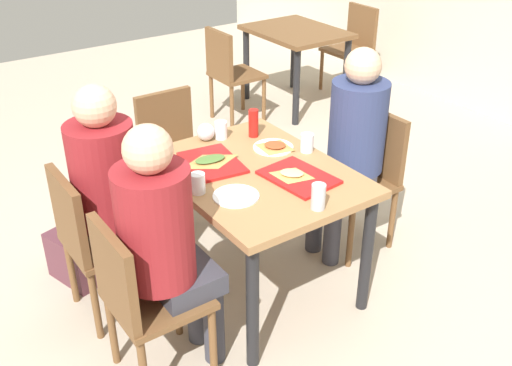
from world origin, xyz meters
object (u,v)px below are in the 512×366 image
(person_in_red, at_px, (113,184))
(plastic_cup_b, at_px, (198,183))
(tray_red_near, at_px, (212,163))
(plastic_cup_a, at_px, (307,143))
(background_chair_far, at_px, (354,43))
(handbag, at_px, (74,259))
(pizza_slice_a, at_px, (210,160))
(chair_near_right, at_px, (139,294))
(background_chair_near, at_px, (229,70))
(chair_near_left, at_px, (92,236))
(paper_plate_center, at_px, (273,147))
(person_far_side, at_px, (352,138))
(plastic_cup_c, at_px, (221,130))
(foil_bundle, at_px, (206,132))
(background_table, at_px, (296,43))
(paper_plate_near_edge, at_px, (236,196))
(main_table, at_px, (256,187))
(person_in_brown_jacket, at_px, (164,236))
(soda_can, at_px, (318,197))
(chair_far_side, at_px, (366,170))
(pizza_slice_c, at_px, (275,146))
(condiment_bottle, at_px, (253,123))
(tray_red_far, at_px, (298,177))
(pizza_slice_b, at_px, (292,174))
(chair_left_end, at_px, (173,148))

(person_in_red, distance_m, plastic_cup_b, 0.43)
(tray_red_near, relative_size, plastic_cup_a, 3.60)
(background_chair_far, bearing_deg, handbag, -67.34)
(pizza_slice_a, bearing_deg, chair_near_right, -54.30)
(plastic_cup_a, xyz_separation_m, background_chair_near, (-2.02, 0.79, -0.29))
(chair_near_left, bearing_deg, paper_plate_center, 83.97)
(person_far_side, relative_size, plastic_cup_c, 12.44)
(foil_bundle, xyz_separation_m, background_table, (-1.59, 1.89, -0.17))
(paper_plate_near_edge, relative_size, handbag, 0.69)
(person_far_side, xyz_separation_m, tray_red_near, (-0.19, -0.80, 0.00))
(main_table, relative_size, plastic_cup_c, 10.84)
(plastic_cup_a, relative_size, plastic_cup_c, 1.00)
(person_in_red, height_order, background_chair_far, person_in_red)
(person_in_brown_jacket, height_order, background_chair_far, person_in_brown_jacket)
(pizza_slice_a, xyz_separation_m, soda_can, (0.65, 0.18, 0.04))
(plastic_cup_c, bearing_deg, chair_far_side, 59.51)
(person_in_red, height_order, person_far_side, same)
(pizza_slice_a, xyz_separation_m, pizza_slice_c, (0.04, 0.38, -0.01))
(handbag, bearing_deg, plastic_cup_b, 35.49)
(tray_red_near, relative_size, condiment_bottle, 2.25)
(chair_near_right, distance_m, person_in_brown_jacket, 0.28)
(condiment_bottle, bearing_deg, person_in_brown_jacket, -54.88)
(main_table, relative_size, person_in_brown_jacket, 0.87)
(tray_red_far, xyz_separation_m, foil_bundle, (-0.65, -0.14, 0.04))
(condiment_bottle, bearing_deg, pizza_slice_b, -14.02)
(background_table, bearing_deg, soda_can, -36.44)
(chair_far_side, relative_size, chair_left_end, 1.00)
(chair_far_side, relative_size, tray_red_far, 2.32)
(background_chair_near, distance_m, background_chair_far, 1.47)
(pizza_slice_a, distance_m, background_chair_far, 3.34)
(background_chair_far, bearing_deg, soda_can, -45.87)
(condiment_bottle, height_order, foil_bundle, condiment_bottle)
(pizza_slice_b, bearing_deg, chair_near_right, -83.55)
(chair_near_left, xyz_separation_m, pizza_slice_c, (0.12, 1.03, 0.26))
(pizza_slice_a, height_order, condiment_bottle, condiment_bottle)
(chair_left_end, xyz_separation_m, plastic_cup_c, (0.49, 0.06, 0.29))
(plastic_cup_c, height_order, background_table, plastic_cup_c)
(chair_left_end, bearing_deg, pizza_slice_c, 16.45)
(pizza_slice_b, bearing_deg, person_far_side, 106.82)
(tray_red_near, xyz_separation_m, paper_plate_center, (0.03, 0.37, -0.00))
(background_chair_far, bearing_deg, plastic_cup_c, -57.59)
(person_in_brown_jacket, height_order, foil_bundle, person_in_brown_jacket)
(background_chair_far, bearing_deg, pizza_slice_b, -48.53)
(pizza_slice_c, bearing_deg, paper_plate_center, -172.76)
(person_in_red, bearing_deg, soda_can, 42.87)
(condiment_bottle, bearing_deg, tray_red_near, -66.43)
(tray_red_far, bearing_deg, plastic_cup_b, -108.85)
(paper_plate_center, bearing_deg, pizza_slice_b, -21.42)
(person_in_red, distance_m, paper_plate_near_edge, 0.61)
(plastic_cup_c, bearing_deg, plastic_cup_b, -41.95)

